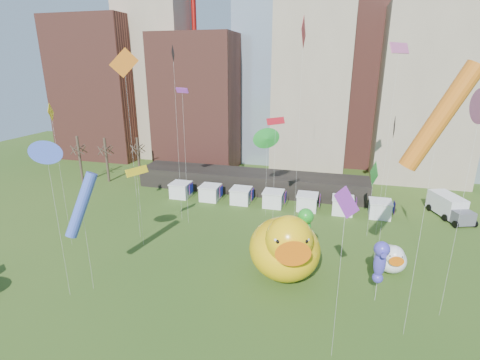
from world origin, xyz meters
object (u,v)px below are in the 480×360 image
(seahorse_green, at_px, (305,226))
(seahorse_purple, at_px, (380,259))
(box_truck, at_px, (449,207))
(small_duck, at_px, (391,258))
(big_duck, at_px, (285,246))

(seahorse_green, relative_size, seahorse_purple, 1.22)
(seahorse_purple, relative_size, box_truck, 0.79)
(small_duck, xyz_separation_m, seahorse_green, (-8.57, -2.97, 3.81))
(small_duck, distance_m, seahorse_green, 9.84)
(seahorse_green, distance_m, seahorse_purple, 7.32)
(seahorse_purple, bearing_deg, box_truck, 59.45)
(small_duck, xyz_separation_m, seahorse_purple, (-1.80, -5.52, 2.70))
(box_truck, bearing_deg, seahorse_green, -152.83)
(small_duck, bearing_deg, box_truck, 55.27)
(big_duck, xyz_separation_m, small_duck, (10.30, 3.88, -1.86))
(big_duck, bearing_deg, small_duck, 4.51)
(big_duck, bearing_deg, seahorse_green, 11.66)
(seahorse_green, height_order, box_truck, seahorse_green)
(big_duck, relative_size, small_duck, 2.33)
(box_truck, bearing_deg, small_duck, -139.88)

